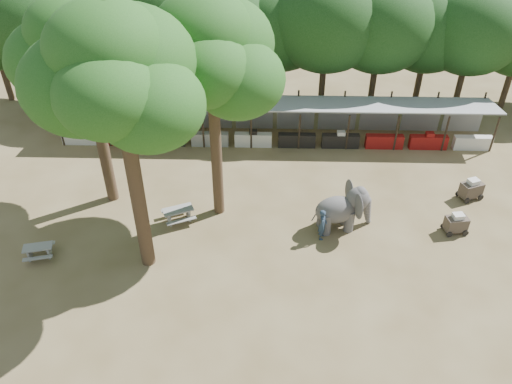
{
  "coord_description": "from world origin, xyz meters",
  "views": [
    {
      "loc": [
        -0.44,
        -15.08,
        16.5
      ],
      "look_at": [
        -1.0,
        5.0,
        2.0
      ],
      "focal_mm": 35.0,
      "sensor_mm": 36.0,
      "label": 1
    }
  ],
  "objects_px": {
    "picnic_table_near": "(39,250)",
    "cart_back": "(471,189)",
    "yard_tree_left": "(82,53)",
    "yard_tree_center": "(115,76)",
    "elephant": "(344,208)",
    "cart_front": "(456,223)",
    "yard_tree_back": "(208,55)",
    "picnic_table_far": "(178,213)",
    "handler": "(323,224)"
  },
  "relations": [
    {
      "from": "handler",
      "to": "yard_tree_center",
      "type": "bearing_deg",
      "value": 113.13
    },
    {
      "from": "yard_tree_center",
      "to": "cart_back",
      "type": "xyz_separation_m",
      "value": [
        16.91,
        5.35,
        -8.6
      ]
    },
    {
      "from": "yard_tree_back",
      "to": "cart_front",
      "type": "distance_m",
      "value": 14.69
    },
    {
      "from": "yard_tree_back",
      "to": "elephant",
      "type": "distance_m",
      "value": 9.94
    },
    {
      "from": "yard_tree_left",
      "to": "yard_tree_center",
      "type": "relative_size",
      "value": 0.92
    },
    {
      "from": "elephant",
      "to": "cart_front",
      "type": "bearing_deg",
      "value": -15.66
    },
    {
      "from": "cart_back",
      "to": "picnic_table_far",
      "type": "bearing_deg",
      "value": 167.14
    },
    {
      "from": "yard_tree_left",
      "to": "handler",
      "type": "relative_size",
      "value": 6.47
    },
    {
      "from": "cart_front",
      "to": "cart_back",
      "type": "bearing_deg",
      "value": 51.3
    },
    {
      "from": "cart_front",
      "to": "cart_back",
      "type": "relative_size",
      "value": 0.86
    },
    {
      "from": "yard_tree_back",
      "to": "cart_back",
      "type": "bearing_deg",
      "value": 5.54
    },
    {
      "from": "cart_front",
      "to": "handler",
      "type": "bearing_deg",
      "value": 176.37
    },
    {
      "from": "elephant",
      "to": "picnic_table_far",
      "type": "distance_m",
      "value": 8.47
    },
    {
      "from": "yard_tree_left",
      "to": "picnic_table_near",
      "type": "height_order",
      "value": "yard_tree_left"
    },
    {
      "from": "picnic_table_far",
      "to": "yard_tree_left",
      "type": "bearing_deg",
      "value": 128.78
    },
    {
      "from": "elephant",
      "to": "yard_tree_back",
      "type": "bearing_deg",
      "value": 155.56
    },
    {
      "from": "cart_front",
      "to": "yard_tree_back",
      "type": "bearing_deg",
      "value": 163.57
    },
    {
      "from": "picnic_table_near",
      "to": "cart_front",
      "type": "relative_size",
      "value": 1.24
    },
    {
      "from": "yard_tree_left",
      "to": "handler",
      "type": "xyz_separation_m",
      "value": [
        11.45,
        -3.23,
        -7.35
      ]
    },
    {
      "from": "yard_tree_back",
      "to": "picnic_table_far",
      "type": "xyz_separation_m",
      "value": [
        -1.9,
        -1.11,
        -8.04
      ]
    },
    {
      "from": "elephant",
      "to": "cart_back",
      "type": "relative_size",
      "value": 2.15
    },
    {
      "from": "picnic_table_near",
      "to": "picnic_table_far",
      "type": "bearing_deg",
      "value": 11.39
    },
    {
      "from": "yard_tree_left",
      "to": "yard_tree_back",
      "type": "bearing_deg",
      "value": -9.46
    },
    {
      "from": "picnic_table_far",
      "to": "cart_back",
      "type": "bearing_deg",
      "value": -15.11
    },
    {
      "from": "picnic_table_near",
      "to": "cart_front",
      "type": "xyz_separation_m",
      "value": [
        20.33,
        2.42,
        0.13
      ]
    },
    {
      "from": "yard_tree_left",
      "to": "yard_tree_back",
      "type": "distance_m",
      "value": 6.09
    },
    {
      "from": "elephant",
      "to": "picnic_table_far",
      "type": "xyz_separation_m",
      "value": [
        -8.44,
        0.22,
        -0.68
      ]
    },
    {
      "from": "cart_front",
      "to": "cart_back",
      "type": "xyz_separation_m",
      "value": [
        1.69,
        2.95,
        0.05
      ]
    },
    {
      "from": "elephant",
      "to": "yard_tree_left",
      "type": "bearing_deg",
      "value": 156.54
    },
    {
      "from": "yard_tree_left",
      "to": "picnic_table_far",
      "type": "xyz_separation_m",
      "value": [
        4.1,
        -2.11,
        -7.7
      ]
    },
    {
      "from": "yard_tree_center",
      "to": "picnic_table_far",
      "type": "distance_m",
      "value": 9.24
    },
    {
      "from": "picnic_table_near",
      "to": "cart_back",
      "type": "distance_m",
      "value": 22.67
    },
    {
      "from": "picnic_table_near",
      "to": "elephant",
      "type": "bearing_deg",
      "value": -3.31
    },
    {
      "from": "yard_tree_center",
      "to": "yard_tree_back",
      "type": "height_order",
      "value": "yard_tree_center"
    },
    {
      "from": "handler",
      "to": "cart_back",
      "type": "height_order",
      "value": "handler"
    },
    {
      "from": "yard_tree_center",
      "to": "elephant",
      "type": "xyz_separation_m",
      "value": [
        9.55,
        2.67,
        -8.02
      ]
    },
    {
      "from": "handler",
      "to": "cart_back",
      "type": "distance_m",
      "value": 9.2
    },
    {
      "from": "picnic_table_near",
      "to": "yard_tree_left",
      "type": "bearing_deg",
      "value": 53.52
    },
    {
      "from": "yard_tree_left",
      "to": "cart_back",
      "type": "bearing_deg",
      "value": 1.01
    },
    {
      "from": "yard_tree_center",
      "to": "picnic_table_far",
      "type": "height_order",
      "value": "yard_tree_center"
    },
    {
      "from": "elephant",
      "to": "cart_back",
      "type": "xyz_separation_m",
      "value": [
        7.37,
        2.68,
        -0.58
      ]
    },
    {
      "from": "yard_tree_left",
      "to": "elephant",
      "type": "relative_size",
      "value": 3.45
    },
    {
      "from": "cart_front",
      "to": "cart_back",
      "type": "distance_m",
      "value": 3.4
    },
    {
      "from": "handler",
      "to": "cart_back",
      "type": "bearing_deg",
      "value": -55.73
    },
    {
      "from": "yard_tree_center",
      "to": "cart_back",
      "type": "bearing_deg",
      "value": 17.56
    },
    {
      "from": "elephant",
      "to": "picnic_table_far",
      "type": "bearing_deg",
      "value": 165.58
    },
    {
      "from": "picnic_table_far",
      "to": "cart_back",
      "type": "height_order",
      "value": "cart_back"
    },
    {
      "from": "yard_tree_left",
      "to": "yard_tree_center",
      "type": "height_order",
      "value": "yard_tree_center"
    },
    {
      "from": "yard_tree_center",
      "to": "picnic_table_near",
      "type": "distance_m",
      "value": 10.15
    },
    {
      "from": "picnic_table_far",
      "to": "picnic_table_near",
      "type": "bearing_deg",
      "value": -178.86
    }
  ]
}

